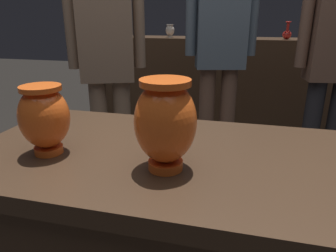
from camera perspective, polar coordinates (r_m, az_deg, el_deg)
The scene contains 10 objects.
back_display_shelf at distance 3.09m, azimuth 10.10°, elevation 6.51°, with size 2.60×0.40×0.99m.
vase_centerpiece at distance 0.77m, azimuth -0.49°, elevation 0.77°, with size 0.16×0.16×0.24m.
vase_tall_behind at distance 0.94m, azimuth -21.85°, elevation 1.53°, with size 0.14×0.14×0.20m.
shelf_vase_center at distance 3.08m, azimuth 10.82°, elevation 16.73°, with size 0.09×0.09×0.16m.
shelf_vase_left at distance 3.03m, azimuth 0.38°, elevation 17.24°, with size 0.08×0.08×0.12m.
shelf_vase_right at distance 2.96m, azimuth 21.11°, elevation 15.62°, with size 0.07×0.07×0.15m.
shelf_vase_far_left at distance 3.19m, azimuth -9.18°, elevation 17.43°, with size 0.12×0.12×0.11m.
visitor_center_back at distance 2.15m, azimuth 9.69°, elevation 14.98°, with size 0.46×0.25×1.71m.
visitor_near_left at distance 1.98m, azimuth -11.16°, elevation 12.58°, with size 0.44×0.28×1.61m.
visitor_near_right at distance 2.18m, azimuth 28.51°, elevation 11.39°, with size 0.47×0.22×1.62m.
Camera 1 is at (0.19, -0.81, 1.18)m, focal length 33.05 mm.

